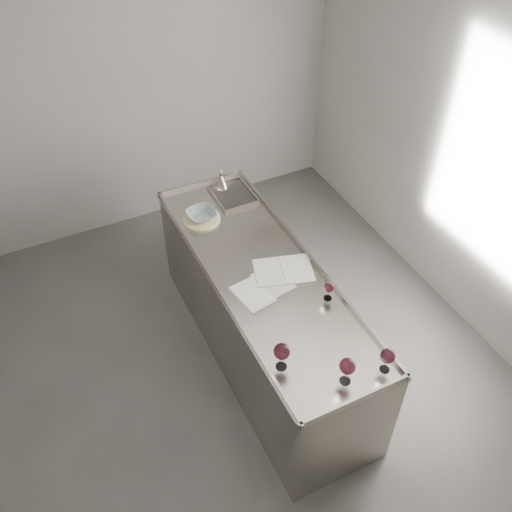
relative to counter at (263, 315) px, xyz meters
name	(u,v)px	position (x,y,z in m)	size (l,w,h in m)	color
room_shell	(212,273)	(-0.50, -0.30, 0.93)	(4.54, 5.04, 2.84)	#4C4A47
counter	(263,315)	(0.00, 0.00, 0.00)	(0.77, 2.42, 0.97)	gray
wine_glass_left	(282,352)	(-0.28, -0.79, 0.61)	(0.10, 0.10, 0.20)	white
wine_glass_middle	(347,367)	(0.02, -1.05, 0.61)	(0.10, 0.10, 0.19)	white
wine_glass_right	(388,356)	(0.27, -1.08, 0.59)	(0.09, 0.09, 0.18)	white
wine_glass_small	(329,288)	(0.27, -0.43, 0.57)	(0.07, 0.07, 0.14)	white
notebook	(283,270)	(0.13, -0.06, 0.47)	(0.48, 0.39, 0.02)	white
loose_paper_top	(273,281)	(0.02, -0.11, 0.47)	(0.20, 0.29, 0.00)	silver
loose_paper_under	(253,294)	(-0.17, -0.17, 0.47)	(0.21, 0.29, 0.00)	white
trivet	(202,219)	(-0.17, 0.74, 0.48)	(0.29, 0.29, 0.02)	#EBE598
ceramic_bowl	(201,215)	(-0.17, 0.74, 0.52)	(0.23, 0.23, 0.06)	#85969B
wine_funnel	(221,181)	(0.14, 1.08, 0.52)	(0.13, 0.13, 0.19)	#A1998F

